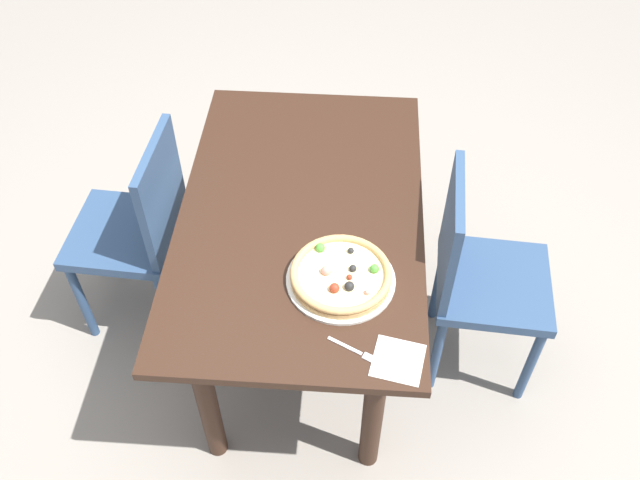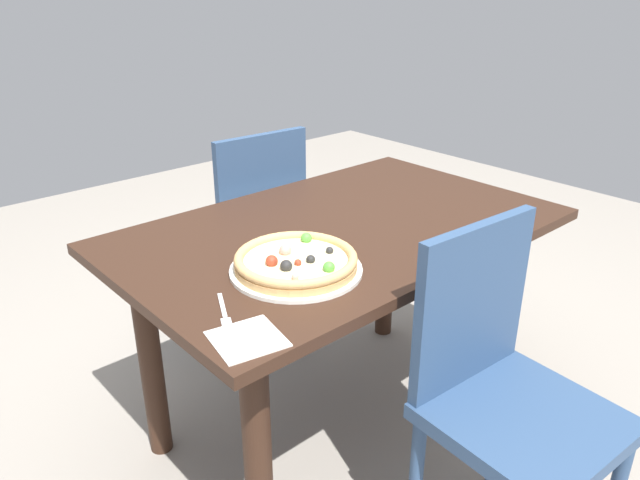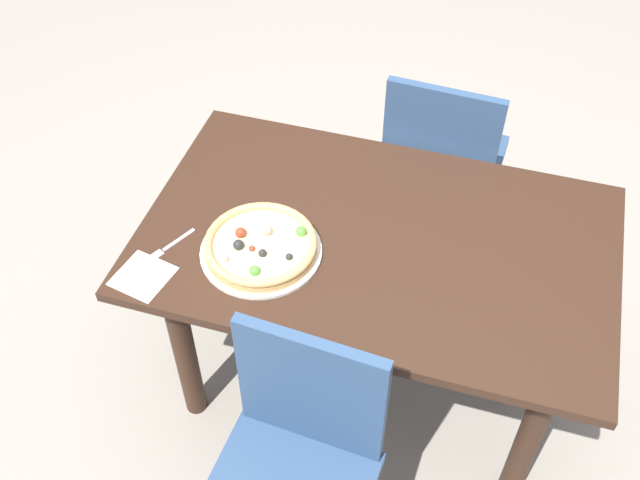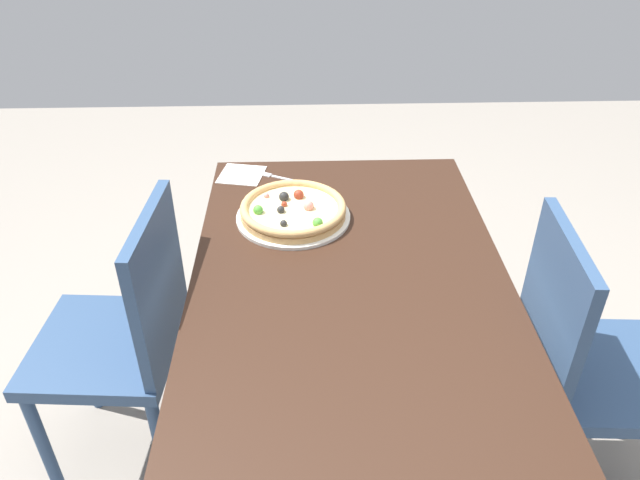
{
  "view_description": "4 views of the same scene",
  "coord_description": "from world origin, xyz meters",
  "px_view_note": "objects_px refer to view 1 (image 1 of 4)",
  "views": [
    {
      "loc": [
        1.61,
        0.17,
        2.36
      ],
      "look_at": [
        0.15,
        0.07,
        0.74
      ],
      "focal_mm": 38.07,
      "sensor_mm": 36.0,
      "label": 1
    },
    {
      "loc": [
        1.16,
        1.21,
        1.41
      ],
      "look_at": [
        0.15,
        0.07,
        0.74
      ],
      "focal_mm": 33.96,
      "sensor_mm": 36.0,
      "label": 2
    },
    {
      "loc": [
        -0.26,
        1.43,
        2.26
      ],
      "look_at": [
        0.15,
        0.07,
        0.74
      ],
      "focal_mm": 42.13,
      "sensor_mm": 36.0,
      "label": 3
    },
    {
      "loc": [
        -1.24,
        0.12,
        1.68
      ],
      "look_at": [
        0.15,
        0.07,
        0.74
      ],
      "focal_mm": 34.19,
      "sensor_mm": 36.0,
      "label": 4
    }
  ],
  "objects_px": {
    "pizza": "(341,275)",
    "napkin": "(398,360)",
    "dining_table": "(302,234)",
    "fork": "(358,352)",
    "plate": "(341,280)",
    "chair_near": "(139,227)",
    "chair_far": "(477,274)"
  },
  "relations": [
    {
      "from": "fork",
      "to": "plate",
      "type": "bearing_deg",
      "value": 129.99
    },
    {
      "from": "plate",
      "to": "napkin",
      "type": "distance_m",
      "value": 0.33
    },
    {
      "from": "dining_table",
      "to": "pizza",
      "type": "xyz_separation_m",
      "value": [
        0.3,
        0.15,
        0.15
      ]
    },
    {
      "from": "napkin",
      "to": "plate",
      "type": "bearing_deg",
      "value": -147.73
    },
    {
      "from": "plate",
      "to": "pizza",
      "type": "height_order",
      "value": "pizza"
    },
    {
      "from": "dining_table",
      "to": "napkin",
      "type": "height_order",
      "value": "napkin"
    },
    {
      "from": "chair_near",
      "to": "napkin",
      "type": "distance_m",
      "value": 1.18
    },
    {
      "from": "plate",
      "to": "chair_near",
      "type": "bearing_deg",
      "value": -116.7
    },
    {
      "from": "fork",
      "to": "dining_table",
      "type": "bearing_deg",
      "value": 137.38
    },
    {
      "from": "chair_far",
      "to": "napkin",
      "type": "height_order",
      "value": "chair_far"
    },
    {
      "from": "dining_table",
      "to": "fork",
      "type": "relative_size",
      "value": 8.61
    },
    {
      "from": "pizza",
      "to": "napkin",
      "type": "bearing_deg",
      "value": 32.24
    },
    {
      "from": "dining_table",
      "to": "chair_far",
      "type": "xyz_separation_m",
      "value": [
        0.05,
        0.63,
        -0.11
      ]
    },
    {
      "from": "chair_near",
      "to": "pizza",
      "type": "height_order",
      "value": "chair_near"
    },
    {
      "from": "dining_table",
      "to": "chair_near",
      "type": "bearing_deg",
      "value": -98.55
    },
    {
      "from": "chair_near",
      "to": "fork",
      "type": "relative_size",
      "value": 5.77
    },
    {
      "from": "chair_far",
      "to": "chair_near",
      "type": "bearing_deg",
      "value": -92.51
    },
    {
      "from": "fork",
      "to": "chair_near",
      "type": "bearing_deg",
      "value": 168.91
    },
    {
      "from": "dining_table",
      "to": "fork",
      "type": "distance_m",
      "value": 0.6
    },
    {
      "from": "dining_table",
      "to": "fork",
      "type": "height_order",
      "value": "fork"
    },
    {
      "from": "dining_table",
      "to": "napkin",
      "type": "bearing_deg",
      "value": 29.44
    },
    {
      "from": "pizza",
      "to": "dining_table",
      "type": "bearing_deg",
      "value": -153.31
    },
    {
      "from": "dining_table",
      "to": "pizza",
      "type": "distance_m",
      "value": 0.36
    },
    {
      "from": "napkin",
      "to": "chair_far",
      "type": "bearing_deg",
      "value": 149.77
    },
    {
      "from": "fork",
      "to": "napkin",
      "type": "height_order",
      "value": "fork"
    },
    {
      "from": "pizza",
      "to": "napkin",
      "type": "distance_m",
      "value": 0.33
    },
    {
      "from": "chair_far",
      "to": "dining_table",
      "type": "bearing_deg",
      "value": -90.45
    },
    {
      "from": "chair_near",
      "to": "napkin",
      "type": "relative_size",
      "value": 6.38
    },
    {
      "from": "plate",
      "to": "pizza",
      "type": "relative_size",
      "value": 1.08
    },
    {
      "from": "chair_far",
      "to": "pizza",
      "type": "height_order",
      "value": "chair_far"
    },
    {
      "from": "chair_near",
      "to": "pizza",
      "type": "bearing_deg",
      "value": -113.27
    },
    {
      "from": "chair_near",
      "to": "fork",
      "type": "distance_m",
      "value": 1.08
    }
  ]
}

